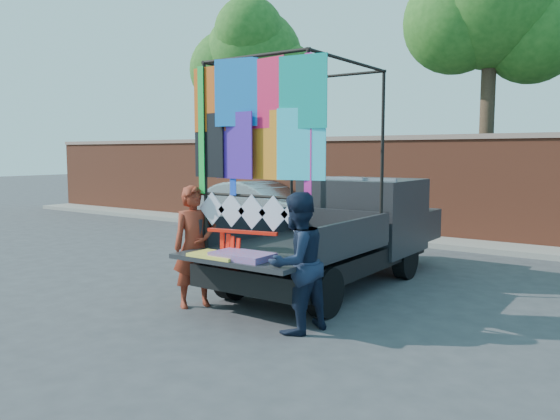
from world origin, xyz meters
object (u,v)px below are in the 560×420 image
Objects in this scene: man at (297,263)px; pickup_truck at (348,230)px; sedan at (261,205)px; woman at (195,247)px.

pickup_truck is at bearing -151.73° from man.
sedan is at bearing -127.78° from man.
sedan is (-5.04, 4.17, -0.18)m from pickup_truck.
pickup_truck is 1.32× the size of sedan.
woman reaches higher than man.
woman is at bearing -109.43° from pickup_truck.
sedan is at bearing 61.49° from woman.
woman is at bearing -80.78° from man.
woman reaches higher than sedan.
pickup_truck is at bearing -124.89° from sedan.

